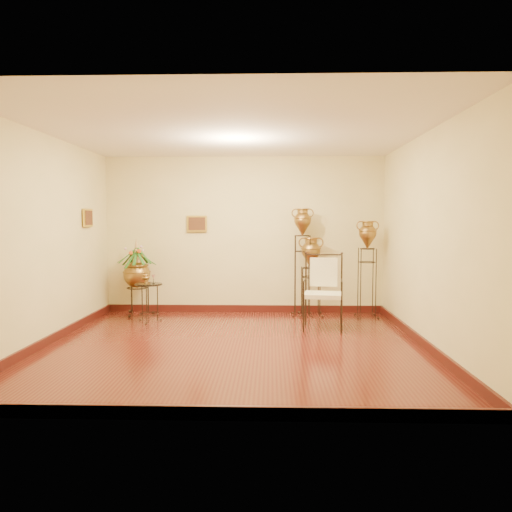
{
  "coord_description": "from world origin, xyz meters",
  "views": [
    {
      "loc": [
        0.48,
        -6.5,
        1.65
      ],
      "look_at": [
        0.25,
        1.3,
        1.1
      ],
      "focal_mm": 35.0,
      "sensor_mm": 36.0,
      "label": 1
    }
  ],
  "objects_px": {
    "amphora_tall": "(302,260)",
    "amphora_mid": "(367,268)",
    "planter_urn": "(137,271)",
    "armchair": "(323,292)",
    "side_table": "(149,302)"
  },
  "relations": [
    {
      "from": "amphora_mid",
      "to": "armchair",
      "type": "height_order",
      "value": "amphora_mid"
    },
    {
      "from": "amphora_tall",
      "to": "amphora_mid",
      "type": "relative_size",
      "value": 1.13
    },
    {
      "from": "planter_urn",
      "to": "armchair",
      "type": "xyz_separation_m",
      "value": [
        3.15,
        -1.1,
        -0.19
      ]
    },
    {
      "from": "amphora_tall",
      "to": "planter_urn",
      "type": "height_order",
      "value": "amphora_tall"
    },
    {
      "from": "planter_urn",
      "to": "amphora_mid",
      "type": "bearing_deg",
      "value": -1.87
    },
    {
      "from": "armchair",
      "to": "side_table",
      "type": "distance_m",
      "value": 2.84
    },
    {
      "from": "side_table",
      "to": "armchair",
      "type": "bearing_deg",
      "value": -9.4
    },
    {
      "from": "amphora_tall",
      "to": "armchair",
      "type": "xyz_separation_m",
      "value": [
        0.25,
        -1.1,
        -0.39
      ]
    },
    {
      "from": "amphora_tall",
      "to": "planter_urn",
      "type": "relative_size",
      "value": 1.37
    },
    {
      "from": "amphora_mid",
      "to": "planter_urn",
      "type": "relative_size",
      "value": 1.22
    },
    {
      "from": "amphora_mid",
      "to": "armchair",
      "type": "distance_m",
      "value": 1.31
    },
    {
      "from": "amphora_mid",
      "to": "planter_urn",
      "type": "height_order",
      "value": "amphora_mid"
    },
    {
      "from": "planter_urn",
      "to": "armchair",
      "type": "relative_size",
      "value": 1.2
    },
    {
      "from": "amphora_tall",
      "to": "side_table",
      "type": "relative_size",
      "value": 2.36
    },
    {
      "from": "planter_urn",
      "to": "armchair",
      "type": "height_order",
      "value": "planter_urn"
    }
  ]
}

